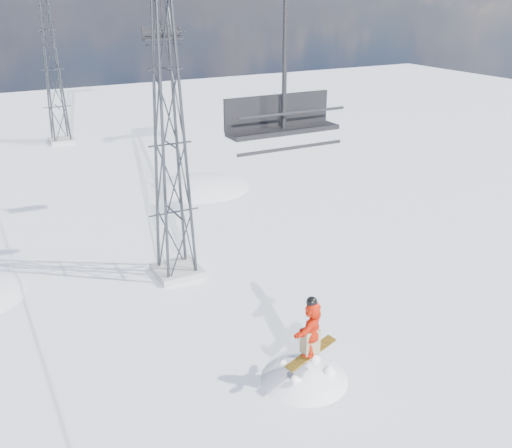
{
  "coord_description": "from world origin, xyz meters",
  "views": [
    {
      "loc": [
        -6.2,
        -12.05,
        10.85
      ],
      "look_at": [
        2.02,
        3.4,
        3.67
      ],
      "focal_mm": 40.0,
      "sensor_mm": 36.0,
      "label": 1
    }
  ],
  "objects_px": {
    "lift_tower_far": "(52,70)",
    "snowboarder_jump": "(302,422)",
    "lift_tower_near": "(170,145)",
    "lift_chair_near": "(282,117)"
  },
  "relations": [
    {
      "from": "snowboarder_jump",
      "to": "lift_tower_near",
      "type": "bearing_deg",
      "value": 96.36
    },
    {
      "from": "lift_tower_far",
      "to": "snowboarder_jump",
      "type": "xyz_separation_m",
      "value": [
        0.92,
        -33.26,
        -7.1
      ]
    },
    {
      "from": "lift_tower_near",
      "to": "snowboarder_jump",
      "type": "xyz_separation_m",
      "value": [
        0.92,
        -8.26,
        -7.1
      ]
    },
    {
      "from": "lift_chair_near",
      "to": "lift_tower_near",
      "type": "bearing_deg",
      "value": 79.55
    },
    {
      "from": "lift_tower_near",
      "to": "snowboarder_jump",
      "type": "relative_size",
      "value": 1.65
    },
    {
      "from": "lift_tower_far",
      "to": "snowboarder_jump",
      "type": "height_order",
      "value": "lift_tower_far"
    },
    {
      "from": "lift_tower_far",
      "to": "lift_chair_near",
      "type": "distance_m",
      "value": 37.16
    },
    {
      "from": "lift_tower_far",
      "to": "lift_chair_near",
      "type": "relative_size",
      "value": 4.7
    },
    {
      "from": "lift_tower_near",
      "to": "lift_chair_near",
      "type": "bearing_deg",
      "value": -100.45
    },
    {
      "from": "snowboarder_jump",
      "to": "lift_chair_near",
      "type": "distance_m",
      "value": 11.58
    }
  ]
}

